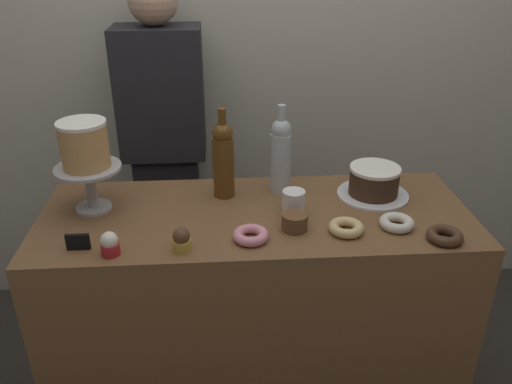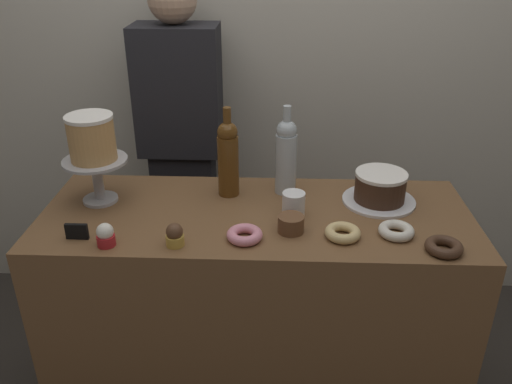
{
  "view_description": "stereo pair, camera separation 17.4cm",
  "coord_description": "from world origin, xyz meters",
  "px_view_note": "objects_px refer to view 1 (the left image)",
  "views": [
    {
      "loc": [
        -0.11,
        -1.55,
        1.74
      ],
      "look_at": [
        0.0,
        0.0,
        0.96
      ],
      "focal_mm": 36.77,
      "sensor_mm": 36.0,
      "label": 1
    },
    {
      "loc": [
        0.07,
        -1.56,
        1.74
      ],
      "look_at": [
        0.0,
        0.0,
        0.96
      ],
      "focal_mm": 36.77,
      "sensor_mm": 36.0,
      "label": 2
    }
  ],
  "objects_px": {
    "cake_stand_pedestal": "(90,181)",
    "donut_glazed": "(346,228)",
    "chocolate_round_cake": "(374,180)",
    "wine_bottle_amber": "(223,158)",
    "cookie_stack": "(295,222)",
    "donut_sugar": "(397,223)",
    "donut_chocolate": "(445,236)",
    "price_sign_chalkboard": "(78,242)",
    "coffee_cup_ceramic": "(294,202)",
    "white_layer_cake": "(84,144)",
    "wine_bottle_clear": "(280,154)",
    "cupcake_chocolate": "(182,240)",
    "barista_figure": "(166,156)",
    "donut_pink": "(251,235)",
    "cupcake_vanilla": "(110,244)"
  },
  "relations": [
    {
      "from": "donut_chocolate",
      "to": "barista_figure",
      "type": "xyz_separation_m",
      "value": [
        -0.93,
        0.85,
        -0.06
      ]
    },
    {
      "from": "wine_bottle_amber",
      "to": "cookie_stack",
      "type": "bearing_deg",
      "value": -49.63
    },
    {
      "from": "cookie_stack",
      "to": "wine_bottle_clear",
      "type": "bearing_deg",
      "value": 93.2
    },
    {
      "from": "wine_bottle_amber",
      "to": "coffee_cup_ceramic",
      "type": "height_order",
      "value": "wine_bottle_amber"
    },
    {
      "from": "white_layer_cake",
      "to": "wine_bottle_clear",
      "type": "relative_size",
      "value": 0.49
    },
    {
      "from": "white_layer_cake",
      "to": "donut_glazed",
      "type": "xyz_separation_m",
      "value": [
        0.83,
        -0.21,
        -0.22
      ]
    },
    {
      "from": "cupcake_chocolate",
      "to": "cake_stand_pedestal",
      "type": "bearing_deg",
      "value": 138.64
    },
    {
      "from": "cookie_stack",
      "to": "donut_pink",
      "type": "bearing_deg",
      "value": -159.3
    },
    {
      "from": "donut_glazed",
      "to": "barista_figure",
      "type": "xyz_separation_m",
      "value": [
        -0.64,
        0.78,
        -0.06
      ]
    },
    {
      "from": "donut_chocolate",
      "to": "donut_glazed",
      "type": "bearing_deg",
      "value": 166.75
    },
    {
      "from": "cake_stand_pedestal",
      "to": "donut_glazed",
      "type": "distance_m",
      "value": 0.86
    },
    {
      "from": "white_layer_cake",
      "to": "donut_chocolate",
      "type": "relative_size",
      "value": 1.41
    },
    {
      "from": "donut_pink",
      "to": "donut_sugar",
      "type": "height_order",
      "value": "same"
    },
    {
      "from": "cake_stand_pedestal",
      "to": "white_layer_cake",
      "type": "bearing_deg",
      "value": -90.0
    },
    {
      "from": "white_layer_cake",
      "to": "cupcake_vanilla",
      "type": "distance_m",
      "value": 0.37
    },
    {
      "from": "cupcake_chocolate",
      "to": "donut_sugar",
      "type": "bearing_deg",
      "value": 7.22
    },
    {
      "from": "donut_sugar",
      "to": "coffee_cup_ceramic",
      "type": "distance_m",
      "value": 0.34
    },
    {
      "from": "donut_sugar",
      "to": "donut_chocolate",
      "type": "height_order",
      "value": "same"
    },
    {
      "from": "cake_stand_pedestal",
      "to": "chocolate_round_cake",
      "type": "height_order",
      "value": "cake_stand_pedestal"
    },
    {
      "from": "chocolate_round_cake",
      "to": "cookie_stack",
      "type": "height_order",
      "value": "chocolate_round_cake"
    },
    {
      "from": "cupcake_vanilla",
      "to": "cupcake_chocolate",
      "type": "distance_m",
      "value": 0.21
    },
    {
      "from": "cupcake_vanilla",
      "to": "donut_pink",
      "type": "xyz_separation_m",
      "value": [
        0.42,
        0.05,
        -0.02
      ]
    },
    {
      "from": "cupcake_vanilla",
      "to": "cupcake_chocolate",
      "type": "relative_size",
      "value": 1.0
    },
    {
      "from": "donut_sugar",
      "to": "donut_chocolate",
      "type": "distance_m",
      "value": 0.15
    },
    {
      "from": "cupcake_vanilla",
      "to": "white_layer_cake",
      "type": "bearing_deg",
      "value": 110.55
    },
    {
      "from": "cupcake_chocolate",
      "to": "donut_chocolate",
      "type": "bearing_deg",
      "value": -0.13
    },
    {
      "from": "cake_stand_pedestal",
      "to": "cookie_stack",
      "type": "bearing_deg",
      "value": -15.27
    },
    {
      "from": "wine_bottle_amber",
      "to": "coffee_cup_ceramic",
      "type": "xyz_separation_m",
      "value": [
        0.23,
        -0.16,
        -0.1
      ]
    },
    {
      "from": "cupcake_vanilla",
      "to": "cookie_stack",
      "type": "distance_m",
      "value": 0.57
    },
    {
      "from": "wine_bottle_amber",
      "to": "donut_sugar",
      "type": "height_order",
      "value": "wine_bottle_amber"
    },
    {
      "from": "donut_pink",
      "to": "price_sign_chalkboard",
      "type": "height_order",
      "value": "price_sign_chalkboard"
    },
    {
      "from": "price_sign_chalkboard",
      "to": "donut_chocolate",
      "type": "bearing_deg",
      "value": -1.32
    },
    {
      "from": "wine_bottle_clear",
      "to": "donut_glazed",
      "type": "bearing_deg",
      "value": -60.65
    },
    {
      "from": "cupcake_chocolate",
      "to": "coffee_cup_ceramic",
      "type": "xyz_separation_m",
      "value": [
        0.36,
        0.2,
        0.01
      ]
    },
    {
      "from": "cake_stand_pedestal",
      "to": "price_sign_chalkboard",
      "type": "height_order",
      "value": "cake_stand_pedestal"
    },
    {
      "from": "cupcake_chocolate",
      "to": "donut_sugar",
      "type": "distance_m",
      "value": 0.69
    },
    {
      "from": "cake_stand_pedestal",
      "to": "cupcake_vanilla",
      "type": "relative_size",
      "value": 2.96
    },
    {
      "from": "donut_sugar",
      "to": "barista_figure",
      "type": "relative_size",
      "value": 0.07
    },
    {
      "from": "cookie_stack",
      "to": "wine_bottle_amber",
      "type": "bearing_deg",
      "value": 130.37
    },
    {
      "from": "donut_glazed",
      "to": "cookie_stack",
      "type": "height_order",
      "value": "cookie_stack"
    },
    {
      "from": "chocolate_round_cake",
      "to": "wine_bottle_clear",
      "type": "relative_size",
      "value": 0.55
    },
    {
      "from": "wine_bottle_clear",
      "to": "cupcake_chocolate",
      "type": "bearing_deg",
      "value": -131.44
    },
    {
      "from": "coffee_cup_ceramic",
      "to": "donut_chocolate",
      "type": "bearing_deg",
      "value": -24.41
    },
    {
      "from": "cookie_stack",
      "to": "donut_glazed",
      "type": "bearing_deg",
      "value": -10.39
    },
    {
      "from": "price_sign_chalkboard",
      "to": "coffee_cup_ceramic",
      "type": "xyz_separation_m",
      "value": [
        0.67,
        0.18,
        0.02
      ]
    },
    {
      "from": "cake_stand_pedestal",
      "to": "white_layer_cake",
      "type": "distance_m",
      "value": 0.13
    },
    {
      "from": "barista_figure",
      "to": "chocolate_round_cake",
      "type": "bearing_deg",
      "value": -34.11
    },
    {
      "from": "white_layer_cake",
      "to": "chocolate_round_cake",
      "type": "relative_size",
      "value": 0.88
    },
    {
      "from": "chocolate_round_cake",
      "to": "donut_chocolate",
      "type": "height_order",
      "value": "chocolate_round_cake"
    },
    {
      "from": "donut_chocolate",
      "to": "price_sign_chalkboard",
      "type": "xyz_separation_m",
      "value": [
        -1.12,
        0.03,
        0.01
      ]
    }
  ]
}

